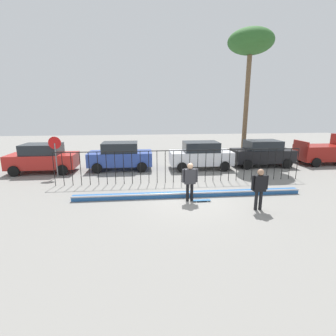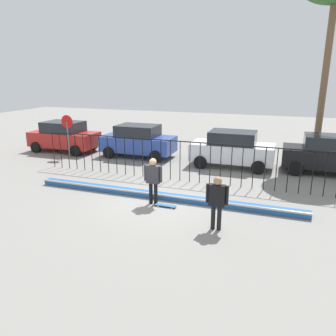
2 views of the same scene
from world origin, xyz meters
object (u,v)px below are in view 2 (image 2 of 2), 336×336
skateboarder (153,177)px  stop_sign (68,130)px  parked_car_red (64,136)px  camera_operator (217,198)px  parked_car_blue (138,141)px  skateboard (166,205)px  parked_car_white (232,149)px  parked_car_black (329,154)px

skateboarder → stop_sign: stop_sign is taller
parked_car_red → camera_operator: bearing=-34.5°
camera_operator → parked_car_blue: size_ratio=0.41×
stop_sign → parked_car_red: bearing=134.8°
skateboard → parked_car_blue: (-4.18, 6.68, 0.91)m
parked_car_red → parked_car_white: same height
parked_car_white → stop_sign: bearing=-175.7°
skateboarder → skateboard: bearing=0.3°
parked_car_white → stop_sign: (-9.35, -1.23, 0.64)m
skateboard → camera_operator: size_ratio=0.45×
skateboard → parked_car_blue: 7.93m
skateboarder → parked_car_red: size_ratio=0.42×
parked_car_red → stop_sign: bearing=-45.9°
skateboard → parked_car_white: size_ratio=0.19×
skateboarder → parked_car_red: bearing=158.4°
skateboarder → camera_operator: 2.97m
stop_sign → parked_car_blue: bearing=22.2°
skateboarder → parked_car_black: size_ratio=0.42×
parked_car_red → parked_car_white: 10.61m
camera_operator → parked_car_red: bearing=-3.0°
parked_car_red → parked_car_blue: size_ratio=1.00×
parked_car_black → stop_sign: 14.12m
skateboarder → camera_operator: skateboarder is taller
skateboard → camera_operator: (2.12, -1.17, 1.00)m
parked_car_blue → parked_car_white: size_ratio=1.00×
skateboarder → parked_car_black: bearing=59.1°
camera_operator → parked_car_black: (3.96, 7.88, -0.09)m
skateboard → parked_car_blue: parked_car_blue is taller
skateboarder → parked_car_black: parked_car_black is taller
skateboarder → parked_car_blue: (-3.63, 6.55, -0.10)m
skateboard → parked_car_black: parked_car_black is taller
stop_sign → camera_operator: bearing=-32.1°
camera_operator → parked_car_black: size_ratio=0.41×
parked_car_blue → stop_sign: size_ratio=1.72×
camera_operator → stop_sign: bearing=-1.3°
skateboard → skateboarder: bearing=-179.1°
parked_car_white → parked_car_black: size_ratio=1.00×
skateboarder → stop_sign: (-7.40, 5.01, 0.54)m
parked_car_red → parked_car_blue: same height
parked_car_white → skateboard: bearing=-105.7°
stop_sign → skateboard: bearing=-32.9°
parked_car_red → skateboarder: bearing=-36.7°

